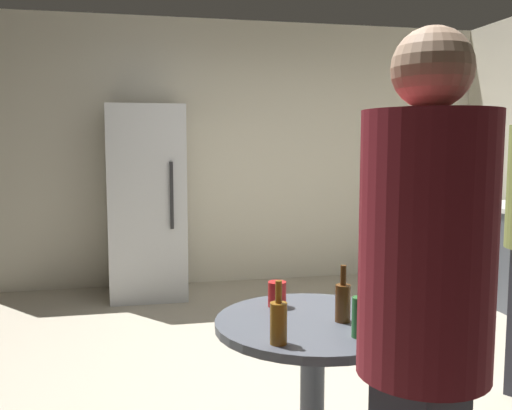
% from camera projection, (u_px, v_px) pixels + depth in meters
% --- Properties ---
extents(ground_plane, '(5.20, 5.20, 0.10)m').
position_uv_depth(ground_plane, '(318.00, 389.00, 3.41)').
color(ground_plane, '#B2A893').
extents(wall_back, '(5.32, 0.06, 2.70)m').
position_uv_depth(wall_back, '(241.00, 153.00, 5.81)').
color(wall_back, silver).
rests_on(wall_back, ground_plane).
extents(refrigerator, '(0.70, 0.68, 1.80)m').
position_uv_depth(refrigerator, '(147.00, 202.00, 5.24)').
color(refrigerator, silver).
rests_on(refrigerator, ground_plane).
extents(foreground_table, '(0.80, 0.80, 0.73)m').
position_uv_depth(foreground_table, '(313.00, 345.00, 2.27)').
color(foreground_table, '#4C515B').
rests_on(foreground_table, ground_plane).
extents(beer_bottle_amber, '(0.06, 0.06, 0.23)m').
position_uv_depth(beer_bottle_amber, '(279.00, 321.00, 1.97)').
color(beer_bottle_amber, '#8C5919').
rests_on(beer_bottle_amber, foreground_table).
extents(beer_bottle_brown, '(0.06, 0.06, 0.23)m').
position_uv_depth(beer_bottle_brown, '(343.00, 301.00, 2.22)').
color(beer_bottle_brown, '#593314').
rests_on(beer_bottle_brown, foreground_table).
extents(beer_bottle_green, '(0.06, 0.06, 0.23)m').
position_uv_depth(beer_bottle_green, '(360.00, 315.00, 2.04)').
color(beer_bottle_green, '#26662D').
rests_on(beer_bottle_green, foreground_table).
extents(plastic_cup_red, '(0.08, 0.08, 0.11)m').
position_uv_depth(plastic_cup_red, '(277.00, 294.00, 2.44)').
color(plastic_cup_red, red).
rests_on(plastic_cup_red, foreground_table).
extents(person_in_maroon_shirt, '(0.46, 0.46, 1.73)m').
position_uv_depth(person_in_maroon_shirt, '(424.00, 312.00, 1.42)').
color(person_in_maroon_shirt, '#2D2D38').
rests_on(person_in_maroon_shirt, ground_plane).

